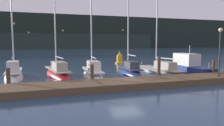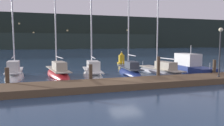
{
  "view_description": "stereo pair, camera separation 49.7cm",
  "coord_description": "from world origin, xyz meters",
  "px_view_note": "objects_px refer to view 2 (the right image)",
  "views": [
    {
      "loc": [
        -6.72,
        -16.1,
        3.16
      ],
      "look_at": [
        0.0,
        3.57,
        1.2
      ],
      "focal_mm": 35.0,
      "sensor_mm": 36.0,
      "label": 1
    },
    {
      "loc": [
        -6.25,
        -16.26,
        3.16
      ],
      "look_at": [
        0.0,
        3.57,
        1.2
      ],
      "focal_mm": 35.0,
      "sensor_mm": 36.0,
      "label": 2
    }
  ],
  "objects_px": {
    "dock_lamppost": "(220,44)",
    "sailboat_berth_4": "(130,73)",
    "sailboat_berth_1": "(15,76)",
    "sailboat_berth_5": "(161,71)",
    "sailboat_berth_3": "(92,75)",
    "motorboat_berth_6": "(190,69)",
    "channel_buoy": "(122,59)",
    "sailboat_berth_2": "(58,74)"
  },
  "relations": [
    {
      "from": "dock_lamppost",
      "to": "sailboat_berth_4",
      "type": "bearing_deg",
      "value": 127.69
    },
    {
      "from": "sailboat_berth_1",
      "to": "dock_lamppost",
      "type": "relative_size",
      "value": 2.53
    },
    {
      "from": "sailboat_berth_4",
      "to": "sailboat_berth_5",
      "type": "bearing_deg",
      "value": -5.25
    },
    {
      "from": "sailboat_berth_3",
      "to": "motorboat_berth_6",
      "type": "distance_m",
      "value": 10.67
    },
    {
      "from": "sailboat_berth_4",
      "to": "motorboat_berth_6",
      "type": "height_order",
      "value": "sailboat_berth_4"
    },
    {
      "from": "channel_buoy",
      "to": "motorboat_berth_6",
      "type": "bearing_deg",
      "value": -72.45
    },
    {
      "from": "sailboat_berth_2",
      "to": "sailboat_berth_3",
      "type": "bearing_deg",
      "value": -25.81
    },
    {
      "from": "sailboat_berth_1",
      "to": "sailboat_berth_2",
      "type": "bearing_deg",
      "value": 1.2
    },
    {
      "from": "sailboat_berth_2",
      "to": "sailboat_berth_3",
      "type": "height_order",
      "value": "sailboat_berth_2"
    },
    {
      "from": "sailboat_berth_2",
      "to": "dock_lamppost",
      "type": "bearing_deg",
      "value": -31.26
    },
    {
      "from": "sailboat_berth_4",
      "to": "channel_buoy",
      "type": "relative_size",
      "value": 4.6
    },
    {
      "from": "sailboat_berth_1",
      "to": "sailboat_berth_4",
      "type": "relative_size",
      "value": 1.13
    },
    {
      "from": "sailboat_berth_3",
      "to": "motorboat_berth_6",
      "type": "relative_size",
      "value": 1.38
    },
    {
      "from": "channel_buoy",
      "to": "dock_lamppost",
      "type": "relative_size",
      "value": 0.49
    },
    {
      "from": "sailboat_berth_2",
      "to": "motorboat_berth_6",
      "type": "distance_m",
      "value": 13.77
    },
    {
      "from": "sailboat_berth_3",
      "to": "sailboat_berth_5",
      "type": "bearing_deg",
      "value": 2.63
    },
    {
      "from": "motorboat_berth_6",
      "to": "dock_lamppost",
      "type": "xyz_separation_m",
      "value": [
        -1.7,
        -5.76,
        2.69
      ]
    },
    {
      "from": "motorboat_berth_6",
      "to": "channel_buoy",
      "type": "height_order",
      "value": "motorboat_berth_6"
    },
    {
      "from": "sailboat_berth_5",
      "to": "motorboat_berth_6",
      "type": "relative_size",
      "value": 1.61
    },
    {
      "from": "sailboat_berth_1",
      "to": "sailboat_berth_2",
      "type": "relative_size",
      "value": 0.97
    },
    {
      "from": "sailboat_berth_5",
      "to": "motorboat_berth_6",
      "type": "bearing_deg",
      "value": -6.52
    },
    {
      "from": "sailboat_berth_2",
      "to": "sailboat_berth_3",
      "type": "distance_m",
      "value": 3.36
    },
    {
      "from": "motorboat_berth_6",
      "to": "dock_lamppost",
      "type": "distance_m",
      "value": 6.59
    },
    {
      "from": "sailboat_berth_4",
      "to": "sailboat_berth_5",
      "type": "height_order",
      "value": "sailboat_berth_5"
    },
    {
      "from": "sailboat_berth_1",
      "to": "sailboat_berth_2",
      "type": "xyz_separation_m",
      "value": [
        3.77,
        0.08,
        -0.02
      ]
    },
    {
      "from": "dock_lamppost",
      "to": "sailboat_berth_5",
      "type": "bearing_deg",
      "value": 105.04
    },
    {
      "from": "sailboat_berth_3",
      "to": "dock_lamppost",
      "type": "relative_size",
      "value": 2.51
    },
    {
      "from": "sailboat_berth_5",
      "to": "channel_buoy",
      "type": "xyz_separation_m",
      "value": [
        -0.28,
        11.12,
        0.53
      ]
    },
    {
      "from": "sailboat_berth_3",
      "to": "motorboat_berth_6",
      "type": "xyz_separation_m",
      "value": [
        10.66,
        -0.05,
        0.16
      ]
    },
    {
      "from": "motorboat_berth_6",
      "to": "sailboat_berth_1",
      "type": "bearing_deg",
      "value": 175.31
    },
    {
      "from": "sailboat_berth_2",
      "to": "motorboat_berth_6",
      "type": "height_order",
      "value": "sailboat_berth_2"
    },
    {
      "from": "sailboat_berth_4",
      "to": "sailboat_berth_1",
      "type": "bearing_deg",
      "value": 176.06
    },
    {
      "from": "sailboat_berth_2",
      "to": "sailboat_berth_4",
      "type": "distance_m",
      "value": 7.05
    },
    {
      "from": "sailboat_berth_2",
      "to": "channel_buoy",
      "type": "distance_m",
      "value": 14.19
    },
    {
      "from": "sailboat_berth_5",
      "to": "motorboat_berth_6",
      "type": "height_order",
      "value": "sailboat_berth_5"
    },
    {
      "from": "sailboat_berth_4",
      "to": "channel_buoy",
      "type": "distance_m",
      "value": 11.25
    },
    {
      "from": "sailboat_berth_2",
      "to": "sailboat_berth_5",
      "type": "relative_size",
      "value": 0.89
    },
    {
      "from": "sailboat_berth_4",
      "to": "motorboat_berth_6",
      "type": "relative_size",
      "value": 1.23
    },
    {
      "from": "sailboat_berth_1",
      "to": "motorboat_berth_6",
      "type": "distance_m",
      "value": 17.52
    },
    {
      "from": "motorboat_berth_6",
      "to": "sailboat_berth_5",
      "type": "bearing_deg",
      "value": 173.48
    },
    {
      "from": "sailboat_berth_1",
      "to": "sailboat_berth_2",
      "type": "height_order",
      "value": "sailboat_berth_2"
    },
    {
      "from": "motorboat_berth_6",
      "to": "channel_buoy",
      "type": "distance_m",
      "value": 12.07
    }
  ]
}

